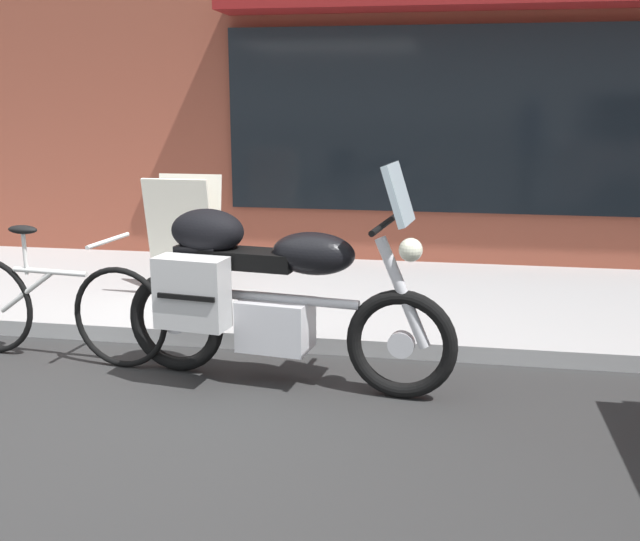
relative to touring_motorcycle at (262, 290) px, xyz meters
The scene contains 4 objects.
ground_plane 1.10m from the touring_motorcycle, 134.60° to the right, with size 80.00×80.00×0.00m, color #2A2A2A.
touring_motorcycle is the anchor object (origin of this frame).
parked_bicycle 1.55m from the touring_motorcycle, behind, with size 1.72×0.48×0.94m.
sandwich_board_sign 1.85m from the touring_motorcycle, 124.74° to the left, with size 0.55×0.43×1.02m.
Camera 1 is at (1.74, -3.59, 1.78)m, focal length 40.93 mm.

